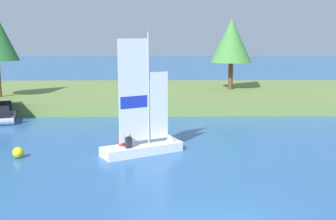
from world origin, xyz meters
The scene contains 4 objects.
shore_bank centered at (0.00, 25.56, 0.50)m, with size 80.00×14.71×1.00m, color olive.
shoreline_tree_centre centered at (4.28, 25.59, 5.23)m, with size 3.53×3.53×6.14m.
sailboat centered at (-2.26, 9.00, 0.51)m, with size 4.55×3.25×6.31m.
channel_buoy centered at (-8.69, 8.01, 0.27)m, with size 0.53×0.53×0.53m, color yellow.
Camera 1 is at (-1.84, -12.10, 5.94)m, focal length 46.21 mm.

